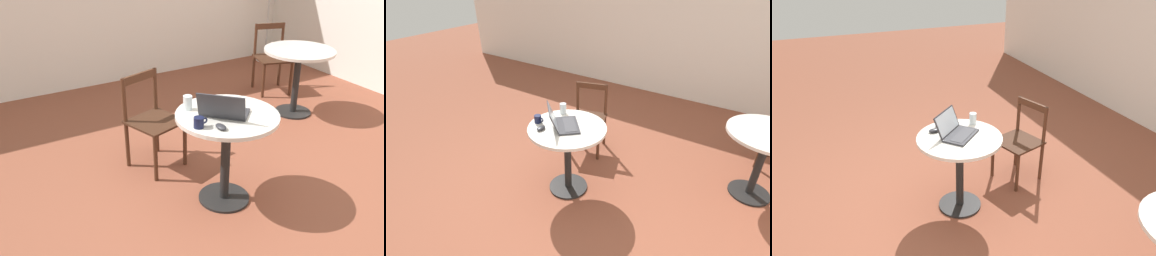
{
  "view_description": "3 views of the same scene",
  "coord_description": "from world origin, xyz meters",
  "views": [
    {
      "loc": [
        -1.48,
        -2.1,
        2.04
      ],
      "look_at": [
        0.01,
        0.4,
        0.59
      ],
      "focal_mm": 40.0,
      "sensor_mm": 36.0,
      "label": 1
    },
    {
      "loc": [
        1.67,
        -1.82,
        2.17
      ],
      "look_at": [
        0.16,
        0.43,
        0.62
      ],
      "focal_mm": 28.0,
      "sensor_mm": 36.0,
      "label": 2
    },
    {
      "loc": [
        2.92,
        -0.85,
        2.29
      ],
      "look_at": [
        -0.01,
        0.32,
        0.72
      ],
      "focal_mm": 35.0,
      "sensor_mm": 36.0,
      "label": 3
    }
  ],
  "objects": [
    {
      "name": "mouse",
      "position": [
        0.01,
        0.02,
        0.76
      ],
      "size": [
        0.06,
        0.1,
        0.03
      ],
      "color": "#2D2D33",
      "rests_on": "cafe_table_near"
    },
    {
      "name": "chair_mid_back",
      "position": [
        2.06,
        1.87,
        0.43
      ],
      "size": [
        0.52,
        0.52,
        0.84
      ],
      "color": "#472819",
      "rests_on": "ground_plane"
    },
    {
      "name": "mug",
      "position": [
        -0.1,
        0.12,
        0.78
      ],
      "size": [
        0.11,
        0.07,
        0.08
      ],
      "color": "#141938",
      "rests_on": "cafe_table_near"
    },
    {
      "name": "cafe_table_near",
      "position": [
        0.19,
        0.2,
        0.58
      ],
      "size": [
        0.77,
        0.77,
        0.75
      ],
      "color": "black",
      "rests_on": "ground_plane"
    },
    {
      "name": "cafe_table_mid",
      "position": [
        1.83,
        1.17,
        0.58
      ],
      "size": [
        0.77,
        0.77,
        0.75
      ],
      "color": "black",
      "rests_on": "ground_plane"
    },
    {
      "name": "laptop",
      "position": [
        0.15,
        0.19,
        0.79
      ],
      "size": [
        0.44,
        0.44,
        0.21
      ],
      "color": "#2D2D33",
      "rests_on": "cafe_table_near"
    },
    {
      "name": "drinking_glass",
      "position": [
        -0.02,
        0.42,
        0.8
      ],
      "size": [
        0.07,
        0.07,
        0.11
      ],
      "color": "silver",
      "rests_on": "cafe_table_near"
    },
    {
      "name": "chair_near_back",
      "position": [
        -0.05,
        0.98,
        0.43
      ],
      "size": [
        0.52,
        0.52,
        0.84
      ],
      "color": "#472819",
      "rests_on": "ground_plane"
    },
    {
      "name": "ground_plane",
      "position": [
        0.0,
        0.0,
        0.0
      ],
      "size": [
        16.0,
        16.0,
        0.0
      ],
      "primitive_type": "plane",
      "color": "brown"
    }
  ]
}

